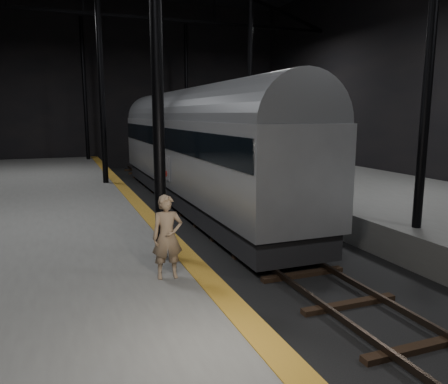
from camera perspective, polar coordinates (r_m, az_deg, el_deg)
ground at (r=15.43m, az=2.52°, el=-5.95°), size 44.00×44.00×0.00m
platform_left at (r=14.19m, az=-26.67°, el=-6.39°), size 9.00×43.80×1.00m
platform_right at (r=19.47m, az=23.24°, el=-1.87°), size 9.00×43.80×1.00m
tactile_strip at (r=14.23m, az=-9.57°, el=-3.28°), size 0.50×43.80×0.01m
track at (r=15.41m, az=2.52°, el=-5.71°), size 2.40×43.00×0.24m
train at (r=20.39m, az=-4.04°, el=6.45°), size 2.98×19.92×5.32m
woman at (r=8.84m, az=-7.41°, el=-5.85°), size 0.65×0.46×1.70m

